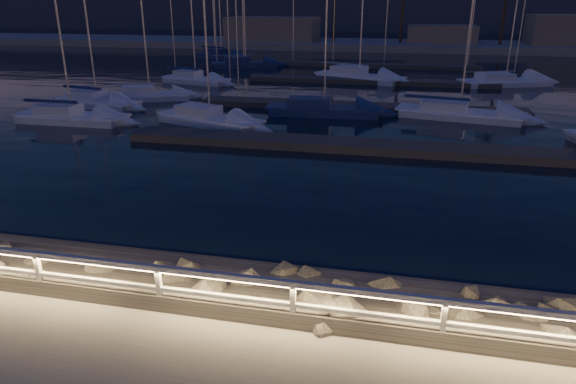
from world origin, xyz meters
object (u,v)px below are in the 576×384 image
(sailboat_m, at_px, (220,55))
(sailboat_n, at_px, (244,63))
(sailboat_f, at_px, (69,116))
(sailboat_g, at_px, (321,109))
(sailboat_a, at_px, (148,95))
(sailboat_h, at_px, (456,112))
(sailboat_j, at_px, (357,76))
(sailboat_b, at_px, (208,118))
(sailboat_e, at_px, (95,101))
(sailboat_l, at_px, (503,81))
(sailboat_i, at_px, (194,79))
(guard_rail, at_px, (243,287))

(sailboat_m, height_order, sailboat_n, sailboat_n)
(sailboat_f, distance_m, sailboat_g, 15.64)
(sailboat_a, distance_m, sailboat_h, 21.99)
(sailboat_a, bearing_deg, sailboat_j, 18.12)
(sailboat_b, distance_m, sailboat_h, 15.54)
(sailboat_e, bearing_deg, sailboat_j, 55.77)
(sailboat_n, bearing_deg, sailboat_a, -115.21)
(sailboat_e, distance_m, sailboat_l, 33.59)
(sailboat_a, relative_size, sailboat_m, 0.89)
(sailboat_n, bearing_deg, sailboat_g, -84.20)
(sailboat_b, relative_size, sailboat_i, 1.08)
(sailboat_b, relative_size, sailboat_g, 0.93)
(sailboat_f, bearing_deg, sailboat_l, 36.52)
(sailboat_f, bearing_deg, sailboat_j, 53.40)
(sailboat_a, distance_m, sailboat_f, 7.92)
(sailboat_e, relative_size, sailboat_n, 0.88)
(sailboat_a, relative_size, sailboat_i, 0.97)
(sailboat_b, height_order, sailboat_n, sailboat_n)
(sailboat_g, bearing_deg, sailboat_f, -163.08)
(sailboat_i, bearing_deg, sailboat_g, -25.23)
(sailboat_i, bearing_deg, sailboat_b, -50.76)
(sailboat_h, bearing_deg, sailboat_n, 144.02)
(sailboat_g, relative_size, sailboat_n, 1.00)
(sailboat_a, relative_size, sailboat_b, 0.90)
(sailboat_e, xyz_separation_m, sailboat_l, (29.43, 16.18, -0.00))
(sailboat_b, distance_m, sailboat_j, 20.89)
(sailboat_b, height_order, sailboat_e, sailboat_b)
(sailboat_f, xyz_separation_m, sailboat_g, (14.65, 5.49, -0.00))
(sailboat_a, relative_size, sailboat_h, 0.81)
(sailboat_b, bearing_deg, sailboat_m, 128.54)
(sailboat_l, bearing_deg, guard_rail, -127.98)
(sailboat_g, xyz_separation_m, sailboat_h, (8.50, 0.83, -0.01))
(sailboat_f, relative_size, sailboat_j, 0.82)
(guard_rail, bearing_deg, sailboat_h, 75.53)
(sailboat_e, height_order, sailboat_f, sailboat_f)
(sailboat_h, xyz_separation_m, sailboat_n, (-20.88, 22.37, 0.03))
(sailboat_b, distance_m, sailboat_f, 8.54)
(sailboat_l, height_order, sailboat_n, sailboat_l)
(sailboat_f, bearing_deg, sailboat_a, 81.24)
(sailboat_f, relative_size, sailboat_h, 0.90)
(guard_rail, bearing_deg, sailboat_n, 107.15)
(guard_rail, distance_m, sailboat_h, 25.49)
(guard_rail, relative_size, sailboat_e, 3.95)
(sailboat_f, height_order, sailboat_l, sailboat_l)
(sailboat_e, distance_m, sailboat_j, 23.28)
(guard_rail, xyz_separation_m, sailboat_e, (-17.98, 23.09, -0.96))
(guard_rail, bearing_deg, sailboat_j, 91.82)
(sailboat_n, bearing_deg, sailboat_l, -38.94)
(sailboat_f, bearing_deg, sailboat_h, 15.25)
(sailboat_g, xyz_separation_m, sailboat_l, (13.59, 15.44, 0.00))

